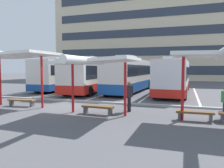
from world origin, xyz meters
TOP-DOWN VIEW (x-y plane):
  - ground_plane at (0.00, 0.00)m, footprint 160.00×160.00m
  - terminal_building at (0.03, 38.02)m, footprint 42.86×12.01m
  - coach_bus_0 at (-6.35, 9.96)m, footprint 3.25×10.23m
  - coach_bus_1 at (-2.17, 9.27)m, footprint 3.51×11.93m
  - coach_bus_2 at (1.74, 9.91)m, footprint 2.90×11.02m
  - coach_bus_3 at (6.11, 9.70)m, footprint 2.88×11.49m
  - lane_stripe_0 at (-8.14, 9.31)m, footprint 0.16×14.00m
  - lane_stripe_1 at (-4.07, 9.31)m, footprint 0.16×14.00m
  - lane_stripe_2 at (0.00, 9.31)m, footprint 0.16×14.00m
  - lane_stripe_3 at (4.07, 9.31)m, footprint 0.16×14.00m
  - lane_stripe_4 at (8.14, 9.31)m, footprint 0.16×14.00m
  - waiting_shelter_1 at (-2.79, -1.08)m, footprint 4.27×5.36m
  - bench_2 at (-2.79, -0.72)m, footprint 1.80×0.65m
  - waiting_shelter_2 at (2.79, -1.67)m, footprint 4.00×5.08m
  - bench_3 at (2.79, -1.43)m, footprint 1.77×0.53m
  - waiting_shelter_3 at (8.52, -1.66)m, footprint 3.92×4.74m
  - bench_4 at (7.62, -1.35)m, footprint 1.68×0.46m
  - platform_kerb at (0.00, 2.08)m, footprint 44.00×0.24m
  - waiting_passenger_0 at (4.19, -0.17)m, footprint 0.46×0.53m

SIDE VIEW (x-z plane):
  - ground_plane at x=0.00m, z-range 0.00..0.00m
  - lane_stripe_0 at x=-8.14m, z-range 0.00..0.01m
  - lane_stripe_1 at x=-4.07m, z-range 0.00..0.01m
  - lane_stripe_2 at x=0.00m, z-range 0.00..0.01m
  - lane_stripe_3 at x=4.07m, z-range 0.00..0.01m
  - lane_stripe_4 at x=8.14m, z-range 0.00..0.01m
  - platform_kerb at x=0.00m, z-range 0.00..0.12m
  - bench_4 at x=7.62m, z-range 0.11..0.56m
  - bench_3 at x=2.79m, z-range 0.11..0.56m
  - bench_2 at x=-2.79m, z-range 0.11..0.56m
  - waiting_passenger_0 at x=4.19m, z-range 0.14..1.84m
  - coach_bus_3 at x=6.11m, z-range -0.12..3.34m
  - coach_bus_1 at x=-2.17m, z-range -0.14..3.45m
  - coach_bus_2 at x=1.74m, z-range -0.14..3.52m
  - coach_bus_0 at x=-6.35m, z-range -0.11..3.54m
  - waiting_shelter_2 at x=2.79m, z-range 1.25..4.26m
  - waiting_shelter_3 at x=8.52m, z-range 1.37..4.57m
  - waiting_shelter_1 at x=-2.79m, z-range 1.48..4.92m
  - terminal_building at x=0.03m, z-range -1.37..20.18m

